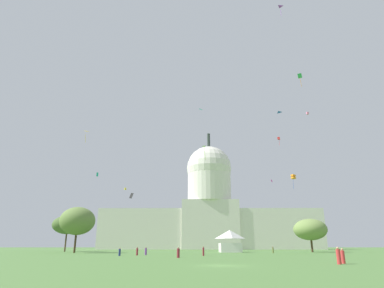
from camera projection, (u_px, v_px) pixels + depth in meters
The scene contains 28 objects.
ground_plane at pixel (223, 266), 32.13m from camera, with size 800.00×800.00×0.00m, color #4C7538.
capitol_building at pixel (210, 212), 187.43m from camera, with size 122.76×26.35×68.02m.
event_tent at pixel (230, 241), 98.01m from camera, with size 6.91×6.80×6.43m.
tree_west_mid at pixel (77, 221), 92.74m from camera, with size 13.01×12.68×12.52m.
tree_west_far at pixel (68, 225), 111.38m from camera, with size 11.82×10.68×11.83m.
tree_east_near at pixel (310, 229), 102.15m from camera, with size 13.71×13.82×10.03m.
person_red_aisle_center at pixel (343, 257), 35.74m from camera, with size 0.55×0.55×1.61m.
person_maroon_edge_east at pixel (178, 253), 52.91m from camera, with size 0.65×0.65×1.65m.
person_olive_front_left at pixel (273, 250), 88.25m from camera, with size 0.54×0.54×1.70m.
person_maroon_mid_right at pixel (137, 252), 66.61m from camera, with size 0.48×0.48×1.64m.
person_purple_back_center at pixel (146, 251), 68.25m from camera, with size 0.60×0.60×1.62m.
person_navy_mid_left at pixel (120, 252), 62.93m from camera, with size 0.53×0.53×1.53m.
person_maroon_deep_crowd at pixel (203, 251), 63.51m from camera, with size 0.45×0.45×1.76m.
person_red_near_tree_west at pixel (339, 256), 34.42m from camera, with size 0.59×0.59×1.77m.
kite_red_high at pixel (279, 138), 115.36m from camera, with size 1.08×1.05×3.15m.
kite_gold_mid at pixel (87, 133), 75.03m from camera, with size 1.15×1.01×2.49m.
kite_blue_mid at pixel (278, 113), 80.26m from camera, with size 1.38×1.36×0.34m.
kite_violet_high at pixel (280, 10), 82.40m from camera, with size 1.21×1.04×2.39m.
kite_cyan_high at pixel (200, 110), 118.22m from camera, with size 1.80×1.82×0.31m.
kite_lime_mid at pixel (205, 151), 87.38m from camera, with size 0.52×0.74×3.51m.
kite_yellow_mid at pixel (125, 189), 135.82m from camera, with size 0.96×0.95×0.86m.
kite_magenta_mid at pixel (272, 181), 166.01m from camera, with size 0.95×0.84×1.34m.
kite_black_low at pixel (131, 196), 85.71m from camera, with size 1.26×0.87×1.59m.
kite_orange_mid at pixel (293, 177), 97.38m from camera, with size 1.50×1.48×4.32m.
kite_white_mid at pixel (201, 148), 73.17m from camera, with size 1.10×1.25×0.19m.
kite_pink_high at pixel (307, 113), 112.87m from camera, with size 0.89×0.87×0.80m.
kite_turquoise_mid at pixel (97, 174), 106.58m from camera, with size 0.72×0.56×1.28m.
kite_green_high at pixel (300, 77), 88.25m from camera, with size 1.27×0.66×3.96m.
Camera 1 is at (-2.72, -34.27, 1.86)m, focal length 30.54 mm.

